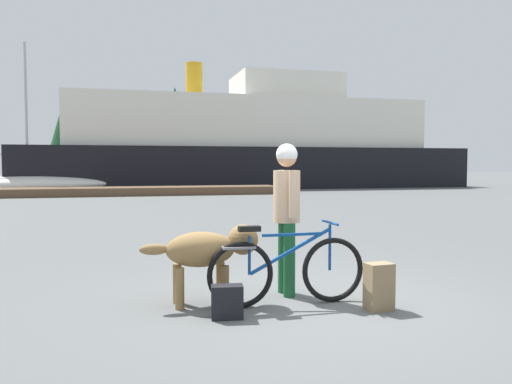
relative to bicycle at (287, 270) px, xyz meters
name	(u,v)px	position (x,y,z in m)	size (l,w,h in m)	color
ground_plane	(313,301)	(0.35, 0.09, -0.40)	(160.00, 160.00, 0.00)	#595B5B
bicycle	(287,270)	(0.00, 0.00, 0.00)	(1.81, 0.44, 0.92)	black
person_cyclist	(287,203)	(0.14, 0.45, 0.71)	(0.32, 0.53, 1.81)	#19592D
dog	(208,251)	(-0.83, 0.26, 0.21)	(1.32, 0.46, 0.88)	olive
backpack	(379,287)	(0.90, -0.43, -0.14)	(0.28, 0.20, 0.51)	#8C7251
handbag_pannier	(227,302)	(-0.73, -0.32, -0.23)	(0.32, 0.18, 0.34)	black
dock_pier	(97,192)	(-2.98, 21.10, -0.20)	(18.12, 2.21, 0.40)	brown
ferry_boat	(247,145)	(6.48, 28.90, 2.44)	(28.62, 8.63, 8.20)	black
sailboat_moored	(28,184)	(-6.74, 24.81, 0.09)	(8.40, 2.35, 8.09)	silver
pine_tree_center	(175,123)	(3.34, 46.20, 5.18)	(3.94, 3.94, 9.14)	#4C331E
pine_tree_far_right	(272,113)	(13.58, 47.02, 6.49)	(3.79, 3.79, 11.67)	#4C331E
pine_tree_mid_back	(68,123)	(-7.61, 55.65, 5.71)	(4.40, 4.40, 9.97)	#4C331E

